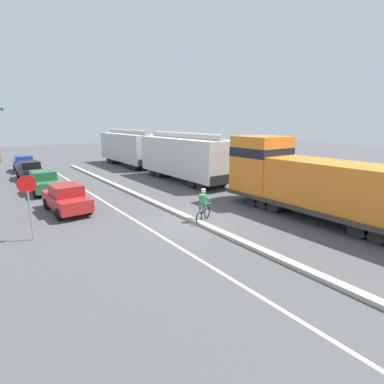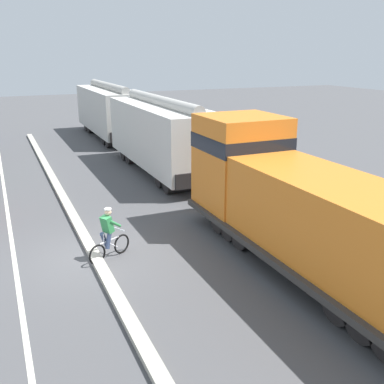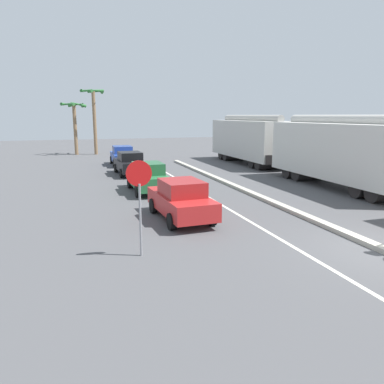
% 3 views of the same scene
% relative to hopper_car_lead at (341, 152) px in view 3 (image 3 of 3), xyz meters
% --- Properties ---
extents(ground_plane, '(120.00, 120.00, 0.00)m').
position_rel_hopper_car_lead_xyz_m(ground_plane, '(-5.77, -9.18, -2.08)').
color(ground_plane, '#4C4C4F').
extents(median_curb, '(0.36, 36.00, 0.16)m').
position_rel_hopper_car_lead_xyz_m(median_curb, '(-5.77, -3.18, -2.00)').
color(median_curb, '#B2AD9E').
rests_on(median_curb, ground).
extents(lane_stripe, '(0.14, 36.00, 0.01)m').
position_rel_hopper_car_lead_xyz_m(lane_stripe, '(-8.17, -3.18, -2.07)').
color(lane_stripe, silver).
rests_on(lane_stripe, ground).
extents(hopper_car_lead, '(2.90, 10.60, 4.18)m').
position_rel_hopper_car_lead_xyz_m(hopper_car_lead, '(0.00, 0.00, 0.00)').
color(hopper_car_lead, silver).
rests_on(hopper_car_lead, ground).
extents(hopper_car_middle, '(2.90, 10.60, 4.18)m').
position_rel_hopper_car_lead_xyz_m(hopper_car_middle, '(0.00, 11.60, 0.00)').
color(hopper_car_middle, beige).
rests_on(hopper_car_middle, ground).
extents(parked_car_red, '(1.99, 4.28, 1.62)m').
position_rel_hopper_car_lead_xyz_m(parked_car_red, '(-10.67, -3.68, -1.26)').
color(parked_car_red, red).
rests_on(parked_car_red, ground).
extents(parked_car_green, '(1.86, 4.21, 1.62)m').
position_rel_hopper_car_lead_xyz_m(parked_car_green, '(-10.83, 2.28, -1.26)').
color(parked_car_green, '#286B3D').
rests_on(parked_car_green, ground).
extents(parked_car_black, '(1.94, 4.25, 1.62)m').
position_rel_hopper_car_lead_xyz_m(parked_car_black, '(-10.85, 8.66, -1.26)').
color(parked_car_black, black).
rests_on(parked_car_black, ground).
extents(parked_car_blue, '(1.89, 4.23, 1.62)m').
position_rel_hopper_car_lead_xyz_m(parked_car_blue, '(-10.65, 14.08, -1.26)').
color(parked_car_blue, '#28479E').
rests_on(parked_car_blue, ground).
extents(stop_sign, '(0.76, 0.08, 2.88)m').
position_rel_hopper_car_lead_xyz_m(stop_sign, '(-12.95, -7.19, -0.05)').
color(stop_sign, gray).
rests_on(stop_sign, ground).
extents(palm_tree_near, '(2.67, 2.71, 5.63)m').
position_rel_hopper_car_lead_xyz_m(palm_tree_near, '(-14.18, 24.25, 2.07)').
color(palm_tree_near, '#846647').
rests_on(palm_tree_near, ground).
extents(palm_tree_far, '(2.64, 2.69, 6.89)m').
position_rel_hopper_car_lead_xyz_m(palm_tree_far, '(-12.20, 23.85, 2.96)').
color(palm_tree_far, '#846647').
rests_on(palm_tree_far, ground).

